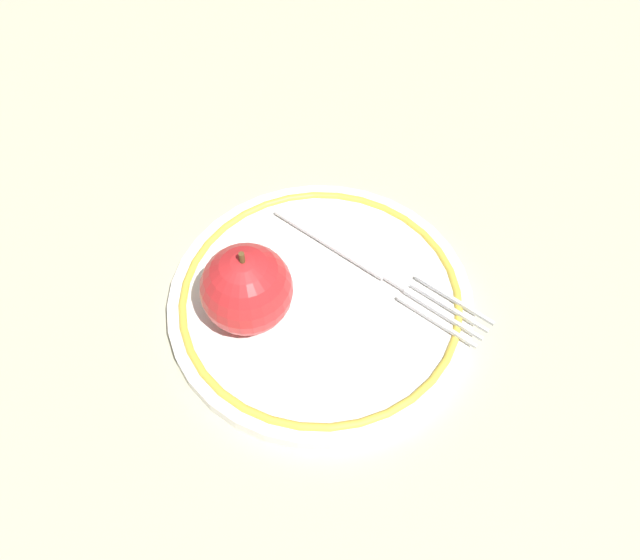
% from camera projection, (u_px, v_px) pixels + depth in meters
% --- Properties ---
extents(ground_plane, '(2.00, 2.00, 0.00)m').
position_uv_depth(ground_plane, '(307.00, 313.00, 0.53)').
color(ground_plane, '#B5AF93').
extents(plate, '(0.23, 0.23, 0.01)m').
position_uv_depth(plate, '(320.00, 301.00, 0.53)').
color(plate, white).
rests_on(plate, ground_plane).
extents(apple_red_whole, '(0.06, 0.06, 0.07)m').
position_uv_depth(apple_red_whole, '(247.00, 289.00, 0.49)').
color(apple_red_whole, red).
rests_on(apple_red_whole, plate).
extents(fork, '(0.10, 0.18, 0.00)m').
position_uv_depth(fork, '(370.00, 264.00, 0.54)').
color(fork, silver).
rests_on(fork, plate).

